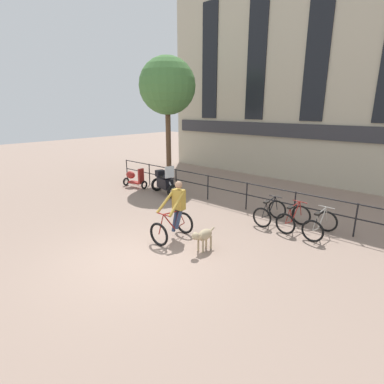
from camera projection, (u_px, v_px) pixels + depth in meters
The scene contains 11 objects.
ground_plane at pixel (136, 258), 7.68m from camera, with size 60.00×60.00×0.00m, color gray.
canal_railing at pixel (247, 191), 11.19m from camera, with size 15.05×0.05×1.05m.
building_facade at pixel (319, 63), 13.96m from camera, with size 18.00×0.72×11.47m.
cyclist_with_bike at pixel (175, 213), 8.70m from camera, with size 0.75×1.21×1.70m.
dog at pixel (203, 236), 7.98m from camera, with size 0.26×0.93×0.63m.
parked_motorcycle at pixel (165, 182), 13.16m from camera, with size 1.71×0.99×1.35m.
parked_bicycle_near_lamp at pixel (270, 213), 9.97m from camera, with size 0.66×1.11×0.86m.
parked_bicycle_mid_left at pixel (293, 218), 9.44m from camera, with size 0.71×1.14×0.86m.
parked_bicycle_mid_right at pixel (320, 225), 8.90m from camera, with size 0.71×1.14×0.86m.
parked_scooter at pixel (134, 178), 14.43m from camera, with size 1.33×0.59×0.96m.
tree_canalside_left at pixel (167, 86), 14.73m from camera, with size 2.80×2.80×6.17m.
Camera 1 is at (5.71, -4.17, 3.73)m, focal length 28.00 mm.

